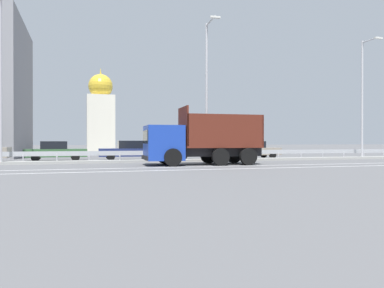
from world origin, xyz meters
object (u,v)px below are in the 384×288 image
(parked_car_3, at_px, (55,151))
(parked_car_5, at_px, (194,150))
(church_tower, at_px, (101,114))
(median_road_sign, at_px, (154,145))
(street_lamp_2, at_px, (207,85))
(parked_car_6, at_px, (253,150))
(street_lamp_1, at_px, (0,71))
(street_lamp_3, at_px, (363,94))
(parked_car_4, at_px, (129,151))
(dump_truck, at_px, (189,144))

(parked_car_3, relative_size, parked_car_5, 1.10)
(parked_car_3, xyz_separation_m, church_tower, (4.49, 22.47, 4.42))
(median_road_sign, relative_size, church_tower, 0.20)
(median_road_sign, distance_m, church_tower, 26.67)
(street_lamp_2, relative_size, parked_car_6, 2.21)
(street_lamp_1, bearing_deg, parked_car_6, 11.59)
(street_lamp_2, bearing_deg, parked_car_6, 33.82)
(median_road_sign, distance_m, parked_car_5, 5.29)
(street_lamp_2, height_order, church_tower, church_tower)
(median_road_sign, xyz_separation_m, street_lamp_2, (3.88, -0.10, 4.35))
(median_road_sign, relative_size, parked_car_5, 0.56)
(street_lamp_1, distance_m, street_lamp_3, 27.08)
(parked_car_4, height_order, parked_car_6, parked_car_4)
(dump_truck, relative_size, street_lamp_3, 0.76)
(median_road_sign, relative_size, parked_car_6, 0.50)
(street_lamp_2, distance_m, street_lamp_3, 13.55)
(parked_car_4, xyz_separation_m, parked_car_5, (5.26, -0.03, 0.02))
(dump_truck, relative_size, street_lamp_2, 0.74)
(dump_truck, height_order, parked_car_5, dump_truck)
(median_road_sign, height_order, street_lamp_2, street_lamp_2)
(parked_car_3, bearing_deg, street_lamp_3, 77.55)
(dump_truck, bearing_deg, parked_car_3, 50.17)
(dump_truck, height_order, street_lamp_3, street_lamp_3)
(parked_car_6, bearing_deg, parked_car_5, -89.02)
(parked_car_5, bearing_deg, street_lamp_3, 70.54)
(street_lamp_3, distance_m, church_tower, 33.05)
(parked_car_4, bearing_deg, parked_car_5, -88.55)
(church_tower, bearing_deg, median_road_sign, -85.20)
(dump_truck, distance_m, parked_car_3, 11.06)
(church_tower, bearing_deg, parked_car_4, -87.66)
(dump_truck, xyz_separation_m, street_lamp_3, (15.96, 3.34, 4.08))
(street_lamp_3, bearing_deg, parked_car_5, 164.43)
(dump_truck, relative_size, parked_car_5, 1.81)
(street_lamp_3, height_order, church_tower, church_tower)
(parked_car_5, bearing_deg, dump_truck, -23.41)
(street_lamp_2, relative_size, parked_car_5, 2.46)
(dump_truck, xyz_separation_m, median_road_sign, (-1.47, 3.64, -0.09))
(parked_car_4, relative_size, parked_car_5, 1.13)
(parked_car_4, bearing_deg, street_lamp_1, 116.24)
(parked_car_5, bearing_deg, street_lamp_2, -5.50)
(street_lamp_3, distance_m, parked_car_6, 10.08)
(median_road_sign, bearing_deg, street_lamp_3, -0.97)
(street_lamp_1, distance_m, church_tower, 27.65)
(street_lamp_3, distance_m, parked_car_5, 14.69)
(street_lamp_2, bearing_deg, street_lamp_1, -178.98)
(street_lamp_2, distance_m, parked_car_4, 7.89)
(parked_car_5, xyz_separation_m, church_tower, (-6.19, 22.83, 4.38))
(parked_car_5, bearing_deg, parked_car_4, -94.16)
(parked_car_5, height_order, church_tower, church_tower)
(street_lamp_3, height_order, parked_car_3, street_lamp_3)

